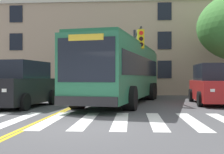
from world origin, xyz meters
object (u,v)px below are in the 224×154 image
object	(u,v)px
city_bus	(122,71)
car_red_far_lane	(214,85)
traffic_light_overhead	(137,50)
car_black_near_lane	(21,85)

from	to	relation	value
city_bus	car_red_far_lane	world-z (taller)	city_bus
city_bus	car_red_far_lane	distance (m)	5.03
traffic_light_overhead	car_red_far_lane	bearing A→B (deg)	-18.85
car_red_far_lane	traffic_light_overhead	world-z (taller)	traffic_light_overhead
car_black_near_lane	car_red_far_lane	xyz separation A→B (m)	(9.74, 2.48, -0.04)
car_black_near_lane	traffic_light_overhead	distance (m)	7.12
car_red_far_lane	traffic_light_overhead	size ratio (longest dim) A/B	1.16
car_black_near_lane	city_bus	bearing A→B (deg)	30.13
car_black_near_lane	traffic_light_overhead	bearing A→B (deg)	34.61
city_bus	traffic_light_overhead	distance (m)	1.89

